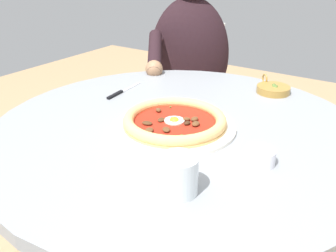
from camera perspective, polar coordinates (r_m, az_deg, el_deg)
The scene contains 8 objects.
dining_table at distance 1.07m, azimuth 1.61°, elevation -5.57°, with size 1.06×1.06×0.73m.
pizza_on_plate at distance 0.99m, azimuth 1.13°, elevation 0.65°, with size 0.34×0.34×0.04m.
water_glass at distance 0.72m, azimuth 1.69°, elevation -8.16°, with size 0.08×0.08×0.08m.
steak_knife at distance 1.26m, azimuth -7.64°, elevation 5.30°, with size 0.19×0.03×0.01m.
ramekin_capers at distance 0.85m, azimuth 14.40°, elevation -4.61°, with size 0.07×0.07×0.04m.
olive_pan at distance 1.30m, azimuth 16.35°, elevation 5.65°, with size 0.11×0.12×0.05m.
diner_person at distance 1.81m, azimuth 3.20°, elevation 4.69°, with size 0.58×0.43×1.17m.
cafe_chair_diner at distance 1.94m, azimuth 3.42°, elevation 6.09°, with size 0.52×0.52×0.84m.
Camera 1 is at (0.78, 0.49, 1.17)m, focal length 38.43 mm.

